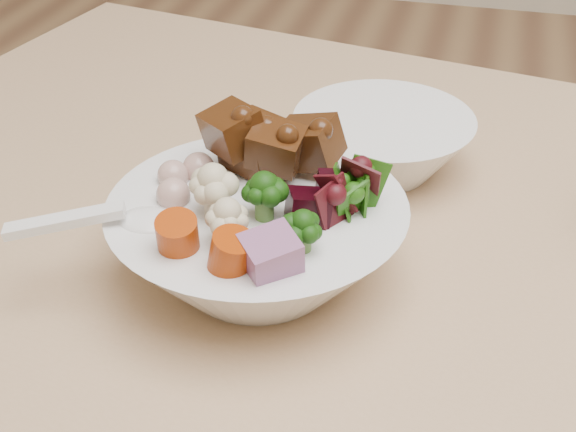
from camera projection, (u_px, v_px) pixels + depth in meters
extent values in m
cylinder|color=tan|center=(149.00, 268.00, 1.27)|extent=(0.06, 0.06, 0.71)
sphere|color=black|center=(264.00, 203.00, 0.56)|extent=(0.04, 0.04, 0.04)
sphere|color=beige|center=(214.00, 198.00, 0.56)|extent=(0.04, 0.04, 0.04)
cube|color=black|center=(336.00, 196.00, 0.57)|extent=(0.04, 0.04, 0.03)
cube|color=#88527B|center=(271.00, 257.00, 0.51)|extent=(0.05, 0.05, 0.04)
cylinder|color=#A83704|center=(178.00, 237.00, 0.53)|extent=(0.04, 0.04, 0.03)
sphere|color=tan|center=(173.00, 194.00, 0.58)|extent=(0.02, 0.02, 0.02)
ellipsoid|color=white|center=(148.00, 223.00, 0.56)|extent=(0.05, 0.05, 0.02)
cube|color=white|center=(64.00, 221.00, 0.55)|extent=(0.08, 0.04, 0.02)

